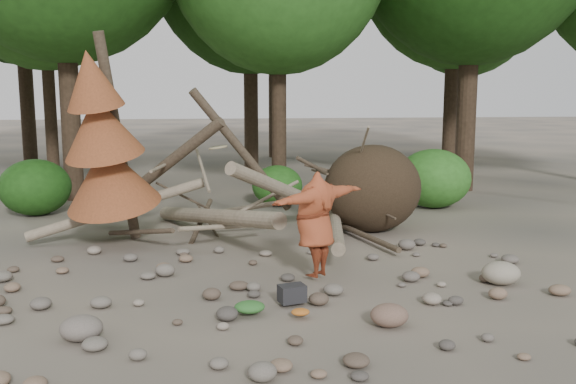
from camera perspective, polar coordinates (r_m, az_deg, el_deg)
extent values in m
plane|color=#514C44|center=(10.24, -0.85, -9.14)|extent=(120.00, 120.00, 0.00)
ellipsoid|color=#332619|center=(14.60, 7.52, 0.33)|extent=(2.20, 1.87, 1.98)
cylinder|color=gray|center=(13.63, -6.70, -2.17)|extent=(2.61, 5.11, 1.08)
cylinder|color=gray|center=(14.17, 0.55, -0.23)|extent=(3.18, 3.71, 1.90)
cylinder|color=brown|center=(14.43, -11.56, 1.76)|extent=(3.08, 1.91, 2.49)
cylinder|color=gray|center=(13.73, 4.25, -2.90)|extent=(1.13, 4.98, 0.43)
cylinder|color=brown|center=(14.55, -4.06, 3.57)|extent=(2.39, 1.03, 2.89)
cylinder|color=gray|center=(14.03, -14.92, -1.46)|extent=(3.71, 0.86, 1.20)
cylinder|color=#4C3F30|center=(13.56, -13.04, -3.48)|extent=(1.52, 1.70, 0.49)
cylinder|color=gray|center=(14.32, -1.93, -0.54)|extent=(1.57, 0.85, 0.69)
cylinder|color=#4C3F30|center=(14.97, 4.00, 1.42)|extent=(1.92, 1.25, 1.10)
cylinder|color=gray|center=(13.97, -7.61, 2.04)|extent=(0.37, 1.42, 0.85)
cylinder|color=#4C3F30|center=(13.61, 6.97, -3.91)|extent=(0.79, 2.54, 0.12)
cylinder|color=gray|center=(13.06, -5.80, -3.10)|extent=(1.78, 1.11, 0.29)
cylinder|color=#4C3F30|center=(13.63, -14.87, 4.60)|extent=(0.67, 1.13, 4.35)
cone|color=brown|center=(13.42, -15.59, 1.49)|extent=(2.06, 2.13, 1.86)
cone|color=brown|center=(13.14, -16.37, 5.68)|extent=(1.71, 1.78, 1.65)
cone|color=brown|center=(12.95, -17.10, 9.59)|extent=(1.23, 1.30, 1.41)
cylinder|color=#38281C|center=(19.61, -19.08, 12.39)|extent=(0.56, 0.56, 8.96)
cylinder|color=#38281C|center=(18.97, -0.82, 10.25)|extent=(0.44, 0.44, 7.14)
cylinder|color=#38281C|center=(21.11, 15.84, 12.95)|extent=(0.60, 0.60, 9.45)
cylinder|color=#38281C|center=(23.81, -20.55, 9.97)|extent=(0.42, 0.42, 7.56)
cylinder|color=#38281C|center=(23.93, -3.35, 11.70)|extent=(0.52, 0.52, 8.54)
cylinder|color=#38281C|center=(25.15, 14.36, 10.83)|extent=(0.50, 0.50, 8.12)
cylinder|color=#38281C|center=(30.76, -22.43, 11.52)|extent=(0.62, 0.62, 9.66)
cylinder|color=#38281C|center=(30.34, -1.23, 11.38)|extent=(0.54, 0.54, 8.75)
cylinder|color=#38281C|center=(32.01, 15.38, 10.13)|extent=(0.46, 0.46, 7.84)
ellipsoid|color=#1E4D14|center=(17.63, -21.57, 0.40)|extent=(1.80, 1.80, 1.44)
ellipsoid|color=#28611C|center=(17.76, -0.96, 0.58)|extent=(1.40, 1.40, 1.12)
ellipsoid|color=#327324|center=(17.88, 12.82, 1.19)|extent=(2.00, 2.00, 1.60)
imported|color=#963E22|center=(10.76, 2.47, -2.88)|extent=(2.06, 1.87, 1.78)
cylinder|color=#877A55|center=(10.02, -6.25, 3.96)|extent=(0.38, 0.38, 0.08)
cube|color=black|center=(9.73, 0.35, -9.34)|extent=(0.44, 0.35, 0.26)
ellipsoid|color=#2B6227|center=(9.34, -3.44, -10.46)|extent=(0.44, 0.37, 0.17)
ellipsoid|color=#AE5C1D|center=(9.23, 1.11, -10.91)|extent=(0.26, 0.22, 0.10)
ellipsoid|color=#6E655C|center=(8.86, -17.91, -11.44)|extent=(0.55, 0.50, 0.33)
ellipsoid|color=brown|center=(9.03, 9.00, -10.77)|extent=(0.53, 0.47, 0.32)
ellipsoid|color=gray|center=(11.29, 18.41, -6.85)|extent=(0.64, 0.58, 0.38)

